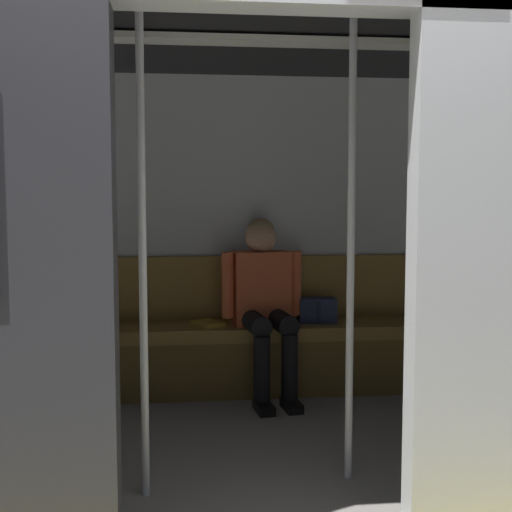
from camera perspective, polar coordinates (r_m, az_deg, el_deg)
The scene contains 7 objects.
train_car at distance 3.51m, azimuth -2.73°, elevation 8.00°, with size 6.40×2.58×2.31m.
bench_seat at distance 4.55m, azimuth -2.35°, elevation -7.36°, with size 3.34×0.44×0.47m.
person_seated at distance 4.46m, azimuth 0.69°, elevation -3.32°, with size 0.55×0.71×1.20m.
handbag at distance 4.65m, azimuth 5.25°, elevation -4.64°, with size 0.26×0.15×0.17m.
book at distance 4.53m, azimuth -4.14°, elevation -5.79°, with size 0.15×0.22×0.03m, color gold.
grab_pole_door at distance 2.93m, azimuth -9.71°, elevation 0.09°, with size 0.04×0.04×2.17m, color silver.
grab_pole_far at distance 3.11m, azimuth 8.13°, elevation 0.38°, with size 0.04×0.04×2.17m, color silver.
Camera 1 is at (0.29, 2.37, 1.33)m, focal length 46.60 mm.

